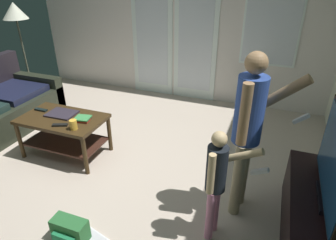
# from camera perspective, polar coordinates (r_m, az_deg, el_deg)

# --- Properties ---
(ground_plane) EXTENTS (5.21, 5.09, 0.02)m
(ground_plane) POSITION_cam_1_polar(r_m,az_deg,el_deg) (3.56, -12.55, -9.90)
(ground_plane) COLOR #BEAE9C
(wall_back_with_doors) EXTENTS (5.21, 0.09, 2.85)m
(wall_back_with_doors) POSITION_cam_1_polar(r_m,az_deg,el_deg) (5.13, 2.03, 19.40)
(wall_back_with_doors) COLOR silver
(wall_back_with_doors) RESTS_ON ground_plane
(coffee_table) EXTENTS (1.01, 0.60, 0.51)m
(coffee_table) POSITION_cam_1_polar(r_m,az_deg,el_deg) (3.80, -19.59, -1.41)
(coffee_table) COLOR #392814
(coffee_table) RESTS_ON ground_plane
(tv_stand) EXTENTS (0.48, 1.35, 0.48)m
(tv_stand) POSITION_cam_1_polar(r_m,az_deg,el_deg) (2.86, 26.72, -17.23)
(tv_stand) COLOR black
(tv_stand) RESTS_ON ground_plane
(flat_screen_tv) EXTENTS (0.08, 1.07, 0.69)m
(flat_screen_tv) POSITION_cam_1_polar(r_m,az_deg,el_deg) (2.51, 29.53, -7.36)
(flat_screen_tv) COLOR black
(flat_screen_tv) RESTS_ON tv_stand
(person_adult) EXTENTS (0.60, 0.42, 1.55)m
(person_adult) POSITION_cam_1_polar(r_m,az_deg,el_deg) (2.59, 15.47, -0.78)
(person_adult) COLOR tan
(person_adult) RESTS_ON ground_plane
(person_child) EXTENTS (0.47, 0.28, 1.05)m
(person_child) POSITION_cam_1_polar(r_m,az_deg,el_deg) (2.42, 9.53, -10.93)
(person_child) COLOR pink
(person_child) RESTS_ON ground_plane
(floor_lamp) EXTENTS (0.39, 0.39, 1.62)m
(floor_lamp) POSITION_cam_1_polar(r_m,az_deg,el_deg) (5.54, -27.53, 17.58)
(floor_lamp) COLOR #353525
(floor_lamp) RESTS_ON ground_plane
(backpack) EXTENTS (0.31, 0.18, 0.23)m
(backpack) POSITION_cam_1_polar(r_m,az_deg,el_deg) (2.81, -18.53, -19.81)
(backpack) COLOR #2A6634
(backpack) RESTS_ON ground_plane
(loose_keyboard) EXTENTS (0.46, 0.24, 0.02)m
(loose_keyboard) POSITION_cam_1_polar(r_m,az_deg,el_deg) (2.89, -15.42, -20.45)
(loose_keyboard) COLOR white
(loose_keyboard) RESTS_ON ground_plane
(laptop_closed) EXTENTS (0.35, 0.27, 0.02)m
(laptop_closed) POSITION_cam_1_polar(r_m,az_deg,el_deg) (3.81, -19.95, 1.17)
(laptop_closed) COLOR #302935
(laptop_closed) RESTS_ON coffee_table
(cup_near_edge) EXTENTS (0.08, 0.08, 0.11)m
(cup_near_edge) POSITION_cam_1_polar(r_m,az_deg,el_deg) (3.41, -17.91, -0.86)
(cup_near_edge) COLOR gold
(cup_near_edge) RESTS_ON coffee_table
(tv_remote_black) EXTENTS (0.18, 0.11, 0.02)m
(tv_remote_black) POSITION_cam_1_polar(r_m,az_deg,el_deg) (3.54, -20.30, -0.93)
(tv_remote_black) COLOR black
(tv_remote_black) RESTS_ON coffee_table
(dvd_remote_slim) EXTENTS (0.17, 0.05, 0.02)m
(dvd_remote_slim) POSITION_cam_1_polar(r_m,az_deg,el_deg) (4.01, -23.47, 1.83)
(dvd_remote_slim) COLOR black
(dvd_remote_slim) RESTS_ON coffee_table
(book_stack) EXTENTS (0.21, 0.19, 0.04)m
(book_stack) POSITION_cam_1_polar(r_m,az_deg,el_deg) (3.58, -16.36, 0.21)
(book_stack) COLOR red
(book_stack) RESTS_ON coffee_table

